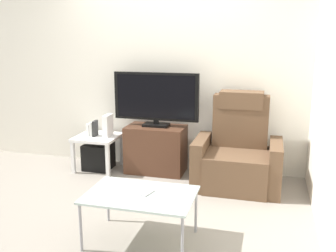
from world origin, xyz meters
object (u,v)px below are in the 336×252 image
recliner_armchair (238,154)px  game_console (108,126)px  side_table (98,141)px  book_middle (92,129)px  tv_stand (156,149)px  book_rightmost (95,128)px  television (156,98)px  book_leftmost (90,129)px  coffee_table (141,197)px  subwoofer_box (98,156)px  cell_phone (147,193)px

recliner_armchair → game_console: size_ratio=3.82×
recliner_armchair → side_table: recliner_armchair is taller
book_middle → recliner_armchair: bearing=-2.5°
tv_stand → book_rightmost: bearing=-172.0°
television → side_table: size_ratio=2.01×
recliner_armchair → book_leftmost: 1.92m
television → coffee_table: size_ratio=1.20×
subwoofer_box → coffee_table: bearing=-54.4°
side_table → coffee_table: (1.14, -1.59, 0.03)m
subwoofer_box → tv_stand: bearing=6.8°
subwoofer_box → book_middle: 0.38m
side_table → book_rightmost: bearing=-134.7°
side_table → subwoofer_box: bearing=90.0°
recliner_armchair → book_leftmost: recliner_armchair is taller
television → subwoofer_box: (-0.77, -0.11, -0.79)m
subwoofer_box → book_leftmost: book_leftmost is taller
game_console → coffee_table: game_console is taller
book_leftmost → coffee_table: 2.00m
side_table → subwoofer_box: side_table is taller
television → book_leftmost: 0.98m
book_rightmost → coffee_table: (1.16, -1.57, -0.14)m
television → book_rightmost: (-0.79, -0.13, -0.41)m
tv_stand → television: size_ratio=0.68×
television → recliner_armchair: 1.22m
side_table → cell_phone: size_ratio=3.60×
coffee_table → cell_phone: bearing=28.7°
book_rightmost → cell_phone: (1.21, -1.55, -0.11)m
game_console → book_middle: bearing=-171.6°
book_middle → cell_phone: book_middle is taller
television → game_console: size_ratio=3.84×
cell_phone → television: bearing=120.0°
cell_phone → game_console: bearing=139.5°
book_rightmost → tv_stand: bearing=8.0°
book_rightmost → cell_phone: bearing=-52.1°
subwoofer_box → book_rightmost: size_ratio=1.67×
book_middle → cell_phone: size_ratio=1.24×
subwoofer_box → cell_phone: bearing=-52.9°
tv_stand → coffee_table: size_ratio=0.82×
coffee_table → tv_stand: bearing=102.4°
book_middle → book_leftmost: bearing=180.0°
side_table → book_leftmost: bearing=-168.7°
tv_stand → book_leftmost: bearing=-172.7°
book_leftmost → game_console: 0.25m
recliner_armchair → book_middle: recliner_armchair is taller
tv_stand → subwoofer_box: tv_stand is taller
recliner_armchair → book_leftmost: bearing=-172.4°
television → subwoofer_box: 1.11m
book_middle → cell_phone: bearing=-51.2°
game_console → cell_phone: bearing=-56.6°
recliner_armchair → book_middle: size_ratio=5.82×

